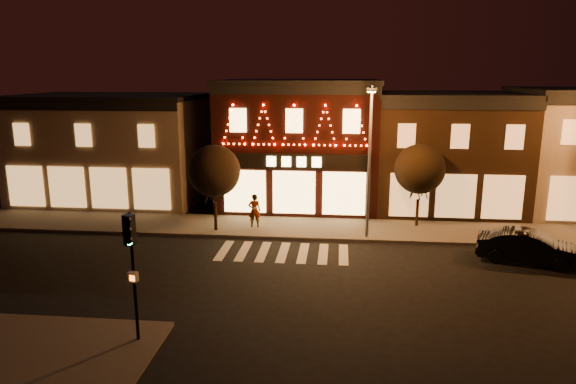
% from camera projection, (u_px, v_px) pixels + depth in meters
% --- Properties ---
extents(ground, '(120.00, 120.00, 0.00)m').
position_uv_depth(ground, '(273.00, 284.00, 21.91)').
color(ground, black).
rests_on(ground, ground).
extents(sidewalk_far, '(44.00, 4.00, 0.15)m').
position_uv_depth(sidewalk_far, '(326.00, 229.00, 29.45)').
color(sidewalk_far, '#47423D').
rests_on(sidewalk_far, ground).
extents(sidewalk_near, '(7.00, 7.00, 0.15)m').
position_uv_depth(sidewalk_near, '(22.00, 374.00, 15.27)').
color(sidewalk_near, '#47423D').
rests_on(sidewalk_near, ground).
extents(building_left, '(12.20, 8.28, 7.30)m').
position_uv_depth(building_left, '(113.00, 147.00, 35.93)').
color(building_left, '#746453').
rests_on(building_left, ground).
extents(building_pulp, '(10.20, 8.34, 8.30)m').
position_uv_depth(building_pulp, '(300.00, 143.00, 34.51)').
color(building_pulp, black).
rests_on(building_pulp, ground).
extents(building_right_a, '(9.20, 8.28, 7.50)m').
position_uv_depth(building_right_a, '(445.00, 151.00, 33.68)').
color(building_right_a, '#372213').
rests_on(building_right_a, ground).
extents(traffic_signal_near, '(0.36, 0.46, 4.35)m').
position_uv_depth(traffic_signal_near, '(131.00, 253.00, 16.32)').
color(traffic_signal_near, black).
rests_on(traffic_signal_near, sidewalk_near).
extents(streetlamp_mid, '(0.52, 1.82, 7.96)m').
position_uv_depth(streetlamp_mid, '(370.00, 151.00, 26.57)').
color(streetlamp_mid, '#59595E').
rests_on(streetlamp_mid, sidewalk_far).
extents(tree_left, '(2.87, 2.87, 4.79)m').
position_uv_depth(tree_left, '(214.00, 171.00, 28.23)').
color(tree_left, black).
rests_on(tree_left, sidewalk_far).
extents(tree_right, '(2.83, 2.83, 4.73)m').
position_uv_depth(tree_right, '(420.00, 169.00, 29.06)').
color(tree_right, black).
rests_on(tree_right, sidewalk_far).
extents(dark_sedan, '(4.94, 2.96, 1.54)m').
position_uv_depth(dark_sedan, '(529.00, 247.00, 24.23)').
color(dark_sedan, black).
rests_on(dark_sedan, ground).
extents(pedestrian, '(0.78, 0.59, 1.92)m').
position_uv_depth(pedestrian, '(254.00, 211.00, 29.33)').
color(pedestrian, gray).
rests_on(pedestrian, sidewalk_far).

